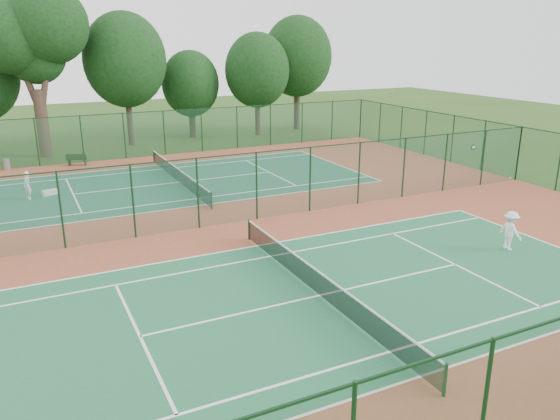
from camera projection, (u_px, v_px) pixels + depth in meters
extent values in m
plane|color=#294B17|center=(229.00, 223.00, 27.27)|extent=(120.00, 120.00, 0.00)
cube|color=brown|center=(229.00, 223.00, 27.27)|extent=(40.00, 36.00, 0.01)
cube|color=#1F643D|center=(319.00, 296.00, 19.56)|extent=(23.77, 10.97, 0.01)
cube|color=#1B563B|center=(179.00, 182.00, 34.98)|extent=(23.77, 10.97, 0.01)
cube|color=#1B5335|center=(145.00, 134.00, 42.16)|extent=(40.00, 0.02, 3.50)
cube|color=#14381B|center=(143.00, 112.00, 41.65)|extent=(40.00, 0.05, 0.05)
cube|color=#164425|center=(538.00, 395.00, 11.33)|extent=(40.00, 0.02, 3.50)
cube|color=#123219|center=(550.00, 322.00, 10.82)|extent=(40.00, 0.05, 0.05)
cube|color=#194D2F|center=(519.00, 153.00, 35.15)|extent=(0.02, 36.00, 3.50)
cube|color=#13341D|center=(522.00, 127.00, 34.63)|extent=(0.05, 36.00, 0.05)
cube|color=#1A4F34|center=(228.00, 190.00, 26.75)|extent=(40.00, 0.02, 3.50)
cube|color=#13341A|center=(227.00, 155.00, 26.23)|extent=(40.00, 0.05, 0.05)
cylinder|color=#12321B|center=(445.00, 380.00, 13.94)|extent=(0.10, 0.10, 0.97)
cylinder|color=#12321B|center=(249.00, 230.00, 24.90)|extent=(0.10, 0.10, 0.97)
cube|color=black|center=(319.00, 284.00, 19.42)|extent=(0.02, 12.80, 0.85)
cube|color=silver|center=(320.00, 272.00, 19.29)|extent=(0.04, 12.80, 0.06)
cylinder|color=#13351E|center=(211.00, 201.00, 29.35)|extent=(0.10, 0.10, 0.97)
cylinder|color=#13351E|center=(154.00, 157.00, 40.32)|extent=(0.10, 0.10, 0.97)
cube|color=black|center=(178.00, 175.00, 34.83)|extent=(0.02, 12.80, 0.85)
cube|color=white|center=(178.00, 169.00, 34.70)|extent=(0.04, 12.80, 0.06)
imported|color=white|center=(510.00, 231.00, 23.59)|extent=(0.66, 1.13, 1.74)
imported|color=white|center=(27.00, 185.00, 31.12)|extent=(0.58, 0.69, 1.60)
cylinder|color=gray|center=(7.00, 165.00, 38.10)|extent=(0.58, 0.58, 0.81)
cube|color=#133819|center=(69.00, 163.00, 39.57)|extent=(0.21, 0.38, 0.43)
cube|color=#133819|center=(86.00, 162.00, 39.67)|extent=(0.21, 0.38, 0.43)
cube|color=#133819|center=(77.00, 159.00, 39.55)|extent=(1.47, 0.88, 0.05)
cube|color=#133819|center=(76.00, 157.00, 39.30)|extent=(1.35, 0.55, 0.43)
cube|color=silver|center=(50.00, 192.00, 32.10)|extent=(0.91, 0.63, 0.32)
sphere|color=#C7DD33|center=(313.00, 211.00, 29.01)|extent=(0.07, 0.07, 0.07)
sphere|color=#ADC12D|center=(322.00, 210.00, 29.26)|extent=(0.07, 0.07, 0.07)
sphere|color=gold|center=(156.00, 240.00, 24.84)|extent=(0.07, 0.07, 0.07)
cylinder|color=#3D2921|center=(42.00, 124.00, 42.01)|extent=(0.94, 0.94, 5.13)
cylinder|color=#3D2921|center=(24.00, 72.00, 40.75)|extent=(1.74, 0.51, 5.10)
cylinder|color=#3D2921|center=(46.00, 69.00, 40.96)|extent=(1.62, 0.48, 5.54)
sphere|color=black|center=(10.00, 36.00, 39.73)|extent=(5.47, 5.47, 5.47)
sphere|color=black|center=(48.00, 24.00, 40.22)|extent=(5.81, 5.81, 5.81)
sphere|color=black|center=(35.00, 54.00, 41.13)|extent=(4.45, 4.45, 4.45)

